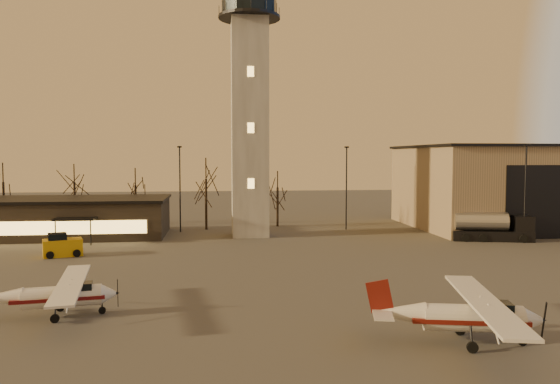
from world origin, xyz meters
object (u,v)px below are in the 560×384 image
(control_tower, at_px, (250,89))
(hangar, at_px, (532,186))
(cessna_rear, at_px, (65,300))
(terminal, at_px, (52,217))
(fuel_truck, at_px, (491,229))
(cessna_front, at_px, (476,323))
(service_cart, at_px, (62,247))

(control_tower, relative_size, hangar, 1.07)
(hangar, bearing_deg, control_tower, -173.69)
(hangar, xyz_separation_m, cessna_rear, (-48.14, -33.77, -4.21))
(terminal, distance_m, fuel_truck, 48.00)
(cessna_front, bearing_deg, terminal, 140.71)
(cessna_front, height_order, fuel_truck, cessna_front)
(hangar, distance_m, service_cart, 55.63)
(cessna_front, distance_m, fuel_truck, 34.60)
(terminal, distance_m, cessna_rear, 33.28)
(terminal, bearing_deg, control_tower, -5.15)
(terminal, bearing_deg, cessna_front, -51.70)
(cessna_rear, bearing_deg, terminal, 98.71)
(control_tower, bearing_deg, hangar, 6.31)
(cessna_rear, xyz_separation_m, fuel_truck, (37.41, 23.40, 0.25))
(cessna_rear, distance_m, fuel_truck, 44.12)
(cessna_rear, bearing_deg, service_cart, 97.12)
(control_tower, height_order, fuel_truck, control_tower)
(hangar, relative_size, cessna_front, 2.77)
(cessna_front, relative_size, service_cart, 3.00)
(control_tower, height_order, service_cart, control_tower)
(hangar, xyz_separation_m, terminal, (-57.99, -2.00, -3.00))
(control_tower, height_order, hangar, control_tower)
(control_tower, bearing_deg, cessna_rear, -112.18)
(hangar, height_order, cessna_front, hangar)
(fuel_truck, distance_m, service_cart, 42.98)
(control_tower, distance_m, terminal, 26.24)
(hangar, xyz_separation_m, cessna_front, (-27.46, -40.66, -4.11))
(control_tower, xyz_separation_m, cessna_rear, (-12.14, -29.79, -15.38))
(control_tower, xyz_separation_m, terminal, (-21.99, 1.98, -14.17))
(control_tower, bearing_deg, service_cart, -148.66)
(terminal, height_order, service_cart, terminal)
(fuel_truck, height_order, service_cart, fuel_truck)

